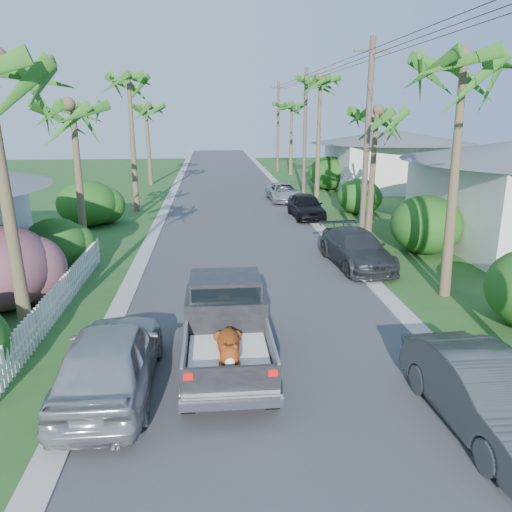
{
  "coord_description": "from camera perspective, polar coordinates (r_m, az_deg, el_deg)",
  "views": [
    {
      "loc": [
        -1.37,
        -9.19,
        5.83
      ],
      "look_at": [
        0.03,
        6.25,
        1.4
      ],
      "focal_mm": 35.0,
      "sensor_mm": 36.0,
      "label": 1
    }
  ],
  "objects": [
    {
      "name": "utility_pole_b",
      "position": [
        23.29,
        12.56,
        12.55
      ],
      "size": [
        1.6,
        0.26,
        9.0
      ],
      "color": "brown",
      "rests_on": "ground"
    },
    {
      "name": "palm_l_d",
      "position": [
        43.5,
        -12.45,
        16.4
      ],
      "size": [
        4.4,
        4.4,
        7.7
      ],
      "color": "brown",
      "rests_on": "ground"
    },
    {
      "name": "parked_car_rd",
      "position": [
        34.66,
        3.17,
        7.26
      ],
      "size": [
        2.16,
        4.46,
        1.22
      ],
      "primitive_type": "imported",
      "rotation": [
        0.0,
        0.0,
        0.03
      ],
      "color": "#A6A8AD",
      "rests_on": "ground"
    },
    {
      "name": "palm_l_b",
      "position": [
        21.88,
        -20.33,
        15.83
      ],
      "size": [
        4.4,
        4.4,
        7.4
      ],
      "color": "brown",
      "rests_on": "ground"
    },
    {
      "name": "road",
      "position": [
        34.71,
        -2.84,
        6.27
      ],
      "size": [
        8.0,
        100.0,
        0.02
      ],
      "primitive_type": "cube",
      "color": "#38383A",
      "rests_on": "ground"
    },
    {
      "name": "parked_car_rn",
      "position": [
        10.7,
        24.68,
        -14.23
      ],
      "size": [
        1.72,
        4.4,
        1.43
      ],
      "primitive_type": "imported",
      "rotation": [
        0.0,
        0.0,
        0.05
      ],
      "color": "#313436",
      "rests_on": "ground"
    },
    {
      "name": "utility_pole_c",
      "position": [
        37.86,
        5.62,
        14.01
      ],
      "size": [
        1.6,
        0.26,
        9.0
      ],
      "color": "brown",
      "rests_on": "ground"
    },
    {
      "name": "palm_r_d",
      "position": [
        49.83,
        4.11,
        16.95
      ],
      "size": [
        4.4,
        4.4,
        8.0
      ],
      "color": "brown",
      "rests_on": "ground"
    },
    {
      "name": "shrub_r_b",
      "position": [
        22.65,
        18.88,
        3.41
      ],
      "size": [
        3.0,
        3.3,
        2.5
      ],
      "primitive_type": "ellipsoid",
      "color": "#1D4C15",
      "rests_on": "ground"
    },
    {
      "name": "parked_car_rm",
      "position": [
        20.07,
        11.41,
        0.79
      ],
      "size": [
        2.35,
        4.93,
        1.39
      ],
      "primitive_type": "imported",
      "rotation": [
        0.0,
        0.0,
        0.09
      ],
      "color": "#292C2E",
      "rests_on": "ground"
    },
    {
      "name": "shrub_r_d",
      "position": [
        40.55,
        8.34,
        9.37
      ],
      "size": [
        3.2,
        3.52,
        2.6
      ],
      "primitive_type": "ellipsoid",
      "color": "#1D4C15",
      "rests_on": "ground"
    },
    {
      "name": "palm_l_c",
      "position": [
        31.6,
        -14.4,
        19.25
      ],
      "size": [
        4.4,
        4.4,
        9.2
      ],
      "color": "brown",
      "rests_on": "ground"
    },
    {
      "name": "shrub_l_c",
      "position": [
        20.69,
        -21.95,
        1.27
      ],
      "size": [
        2.4,
        2.64,
        2.0
      ],
      "primitive_type": "ellipsoid",
      "color": "#1D4C15",
      "rests_on": "ground"
    },
    {
      "name": "ground",
      "position": [
        10.97,
        2.92,
        -16.18
      ],
      "size": [
        120.0,
        120.0,
        0.0
      ],
      "primitive_type": "plane",
      "color": "#28521E",
      "rests_on": "ground"
    },
    {
      "name": "pickup_truck",
      "position": [
        12.2,
        -3.43,
        -7.36
      ],
      "size": [
        1.98,
        5.12,
        2.06
      ],
      "color": "black",
      "rests_on": "ground"
    },
    {
      "name": "picket_fence",
      "position": [
        16.3,
        -21.41,
        -4.29
      ],
      "size": [
        0.1,
        11.0,
        1.0
      ],
      "primitive_type": "cube",
      "color": "white",
      "rests_on": "ground"
    },
    {
      "name": "parked_car_rf",
      "position": [
        29.06,
        5.75,
        5.7
      ],
      "size": [
        1.83,
        4.19,
        1.4
      ],
      "primitive_type": "imported",
      "rotation": [
        0.0,
        0.0,
        0.04
      ],
      "color": "black",
      "rests_on": "ground"
    },
    {
      "name": "shrub_l_b",
      "position": [
        17.11,
        -27.02,
        -1.2
      ],
      "size": [
        3.0,
        3.3,
        2.6
      ],
      "primitive_type": "ellipsoid",
      "color": "#B3196E",
      "rests_on": "ground"
    },
    {
      "name": "parked_car_ln",
      "position": [
        11.29,
        -16.31,
        -11.2
      ],
      "size": [
        1.91,
        4.73,
        1.61
      ],
      "primitive_type": "imported",
      "rotation": [
        0.0,
        0.0,
        3.14
      ],
      "color": "#A0A3A7",
      "rests_on": "ground"
    },
    {
      "name": "utility_pole_d",
      "position": [
        52.67,
        2.53,
        14.59
      ],
      "size": [
        1.6,
        0.26,
        9.0
      ],
      "color": "brown",
      "rests_on": "ground"
    },
    {
      "name": "shrub_r_c",
      "position": [
        30.88,
        11.68,
        6.71
      ],
      "size": [
        2.6,
        2.86,
        2.1
      ],
      "primitive_type": "ellipsoid",
      "color": "#1D4C15",
      "rests_on": "ground"
    },
    {
      "name": "shrub_l_d",
      "position": [
        28.37,
        -18.7,
        5.71
      ],
      "size": [
        3.2,
        3.52,
        2.4
      ],
      "primitive_type": "ellipsoid",
      "color": "#1D4C15",
      "rests_on": "ground"
    },
    {
      "name": "curb_right",
      "position": [
        35.14,
        4.22,
        6.4
      ],
      "size": [
        0.6,
        100.0,
        0.06
      ],
      "primitive_type": "cube",
      "color": "#A5A39E",
      "rests_on": "ground"
    },
    {
      "name": "palm_r_c",
      "position": [
        36.07,
        7.39,
        19.44
      ],
      "size": [
        4.4,
        4.4,
        9.4
      ],
      "color": "brown",
      "rests_on": "ground"
    },
    {
      "name": "palm_r_a",
      "position": [
        17.09,
        23.0,
        20.11
      ],
      "size": [
        4.4,
        4.4,
        8.7
      ],
      "color": "brown",
      "rests_on": "ground"
    },
    {
      "name": "house_right_far",
      "position": [
        41.91,
        15.16,
        10.33
      ],
      "size": [
        9.0,
        8.0,
        4.6
      ],
      "color": "silver",
      "rests_on": "ground"
    },
    {
      "name": "curb_left",
      "position": [
        34.81,
        -9.98,
        6.11
      ],
      "size": [
        0.6,
        100.0,
        0.06
      ],
      "primitive_type": "cube",
      "color": "#A5A39E",
      "rests_on": "ground"
    },
    {
      "name": "palm_r_b",
      "position": [
        25.47,
        13.59,
        15.79
      ],
      "size": [
        4.4,
        4.4,
        7.2
      ],
      "color": "brown",
      "rests_on": "ground"
    }
  ]
}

